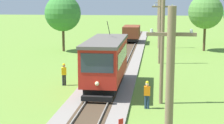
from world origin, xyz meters
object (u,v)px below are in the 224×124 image
utility_pole_foreground (169,117)px  utility_pole_horizon (158,14)px  red_tram (106,61)px  tree_left_near (63,13)px  utility_pole_near_tram (162,48)px  track_worker (147,93)px  second_worker (64,73)px  utility_pole_mid (160,23)px  tree_left_far (206,12)px  utility_pole_distant (158,14)px  utility_pole_far (159,17)px  gravel_pile (100,38)px  freight_car (131,33)px

utility_pole_foreground → utility_pole_horizon: size_ratio=1.02×
red_tram → tree_left_near: 20.78m
utility_pole_foreground → utility_pole_near_tram: utility_pole_near_tram is taller
track_worker → second_worker: bearing=-126.4°
utility_pole_mid → track_worker: 16.04m
track_worker → utility_pole_foreground: bearing=6.4°
tree_left_far → utility_pole_near_tram: bearing=-103.5°
tree_left_far → red_tram: bearing=-114.9°
red_tram → utility_pole_distant: utility_pole_distant is taller
utility_pole_far → tree_left_near: bearing=-160.4°
utility_pole_mid → tree_left_near: utility_pole_mid is taller
utility_pole_near_tram → gravel_pile: (-9.29, 33.59, -3.23)m
freight_car → utility_pole_horizon: utility_pole_horizon is taller
utility_pole_distant → utility_pole_horizon: size_ratio=1.18×
utility_pole_foreground → utility_pole_mid: size_ratio=0.79×
second_worker → tree_left_far: bearing=-50.8°
utility_pole_foreground → gravel_pile: (-9.29, 46.24, -2.96)m
freight_car → utility_pole_far: bearing=-50.8°
utility_pole_near_tram → utility_pole_foreground: bearing=-90.0°
red_tram → utility_pole_distant: (4.07, 38.73, 1.76)m
utility_pole_foreground → tree_left_near: bearing=109.4°
utility_pole_mid → tree_left_far: bearing=59.7°
freight_car → gravel_pile: bearing=157.1°
tree_left_far → utility_pole_horizon: bearing=100.0°
utility_pole_foreground → utility_pole_mid: utility_pole_mid is taller
tree_left_near → utility_pole_far: bearing=19.6°
utility_pole_foreground → tree_left_far: bearing=81.0°
freight_car → utility_pole_foreground: utility_pole_foreground is taller
utility_pole_near_tram → second_worker: utility_pole_near_tram is taller
utility_pole_foreground → gravel_pile: bearing=101.4°
utility_pole_far → track_worker: 27.78m
utility_pole_far → utility_pole_distant: bearing=90.0°
utility_pole_far → utility_pole_horizon: utility_pole_far is taller
utility_pole_mid → utility_pole_foreground: bearing=-90.0°
utility_pole_distant → gravel_pile: utility_pole_distant is taller
utility_pole_near_tram → tree_left_near: bearing=119.1°
tree_left_near → utility_pole_near_tram: bearing=-60.9°
utility_pole_near_tram → utility_pole_far: utility_pole_far is taller
utility_pole_near_tram → utility_pole_mid: (0.00, 14.48, 0.63)m
utility_pole_near_tram → utility_pole_mid: utility_pole_mid is taller
utility_pole_near_tram → tree_left_far: bearing=76.5°
utility_pole_distant → tree_left_far: 18.33m
tree_left_near → second_worker: bearing=-75.3°
red_tram → tree_left_near: size_ratio=1.19×
utility_pole_distant → utility_pole_horizon: utility_pole_distant is taller
utility_pole_mid → second_worker: bearing=-126.0°
utility_pole_horizon → tree_left_near: (-12.24, -35.66, 1.53)m
utility_pole_mid → gravel_pile: size_ratio=3.99×
track_worker → second_worker: 8.49m
second_worker → utility_pole_far: bearing=-36.2°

